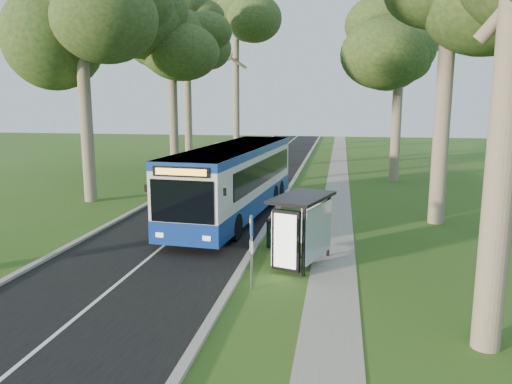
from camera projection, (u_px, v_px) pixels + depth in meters
ground at (251, 254)px, 18.27m from camera, size 120.00×120.00×0.00m
road at (222, 198)px, 28.54m from camera, size 7.00×100.00×0.02m
kerb_east at (283, 199)px, 27.95m from camera, size 0.25×100.00×0.12m
kerb_west at (164, 195)px, 29.10m from camera, size 0.25×100.00×0.12m
centre_line at (222, 198)px, 28.53m from camera, size 0.12×100.00×0.00m
footpath at (337, 202)px, 27.47m from camera, size 1.50×100.00×0.02m
bus at (235, 181)px, 23.68m from camera, size 3.80×13.01×3.40m
bus_stop_sign at (251, 243)px, 14.57m from camera, size 0.16×0.31×2.27m
bus_shelter at (305, 219)px, 16.51m from camera, size 2.28×3.09×2.37m
litter_bin at (274, 233)px, 19.03m from camera, size 0.60×0.60×1.06m
car_white at (212, 156)px, 43.48m from camera, size 1.94×4.40×1.47m
car_silver at (224, 150)px, 48.92m from camera, size 3.01×4.43×1.38m
tree_west_c at (171, 33)px, 35.33m from camera, size 5.20×5.20×13.78m
tree_west_d at (186, 25)px, 44.99m from camera, size 5.20×5.20×16.44m
tree_west_e at (236, 37)px, 54.26m from camera, size 5.20×5.20×16.56m
tree_east_c at (402, 19)px, 32.64m from camera, size 5.20×5.20×14.48m
tree_east_d at (399, 52)px, 44.26m from camera, size 5.20×5.20×13.07m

